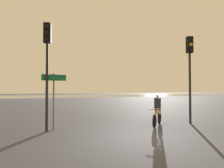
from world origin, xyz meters
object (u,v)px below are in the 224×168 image
object	(u,v)px
direction_sign_post	(54,93)
cyclist	(157,110)
traffic_light_near_left	(47,56)
traffic_light_near_right	(190,63)

from	to	relation	value
direction_sign_post	cyclist	size ratio (longest dim) A/B	1.60
traffic_light_near_left	direction_sign_post	size ratio (longest dim) A/B	1.87
traffic_light_near_right	traffic_light_near_left	world-z (taller)	traffic_light_near_left
cyclist	direction_sign_post	bearing A→B (deg)	38.68
cyclist	traffic_light_near_left	bearing A→B (deg)	41.02
traffic_light_near_right	cyclist	distance (m)	3.19
traffic_light_near_right	traffic_light_near_left	distance (m)	7.40
direction_sign_post	traffic_light_near_left	bearing A→B (deg)	21.03
traffic_light_near_left	cyclist	world-z (taller)	traffic_light_near_left
traffic_light_near_right	direction_sign_post	distance (m)	7.30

